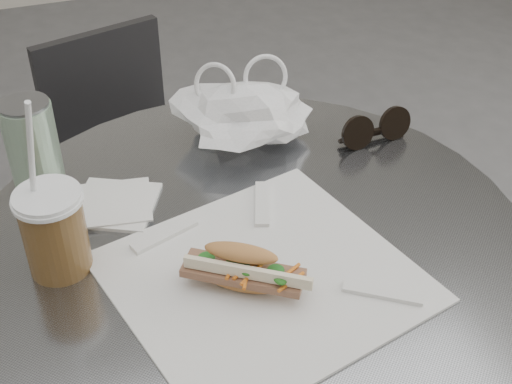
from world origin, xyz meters
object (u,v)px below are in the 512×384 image
object	(u,v)px
cafe_table	(251,367)
banh_mi	(242,269)
iced_coffee	(54,230)
sunglasses	(375,130)
chair_far	(142,206)
drink_can	(33,146)

from	to	relation	value
cafe_table	banh_mi	distance (m)	0.32
iced_coffee	sunglasses	world-z (taller)	iced_coffee
chair_far	banh_mi	bearing A→B (deg)	74.70
sunglasses	cafe_table	bearing A→B (deg)	-155.17
chair_far	iced_coffee	bearing A→B (deg)	56.59
sunglasses	drink_can	size ratio (longest dim) A/B	0.90
chair_far	drink_can	size ratio (longest dim) A/B	5.07
cafe_table	iced_coffee	xyz separation A→B (m)	(-0.25, 0.02, 0.33)
banh_mi	chair_far	bearing A→B (deg)	125.02
iced_coffee	banh_mi	bearing A→B (deg)	-29.38
sunglasses	drink_can	xyz separation A→B (m)	(-0.52, 0.06, 0.05)
chair_far	iced_coffee	distance (m)	0.81
banh_mi	sunglasses	distance (m)	0.39
banh_mi	cafe_table	bearing A→B (deg)	99.79
sunglasses	drink_can	world-z (taller)	drink_can
cafe_table	drink_can	xyz separation A→B (m)	(-0.25, 0.21, 0.34)
iced_coffee	drink_can	world-z (taller)	iced_coffee
banh_mi	sunglasses	size ratio (longest dim) A/B	1.50
cafe_table	drink_can	size ratio (longest dim) A/B	5.42
cafe_table	sunglasses	xyz separation A→B (m)	(0.26, 0.15, 0.30)
chair_far	cafe_table	bearing A→B (deg)	78.53
cafe_table	drink_can	distance (m)	0.48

